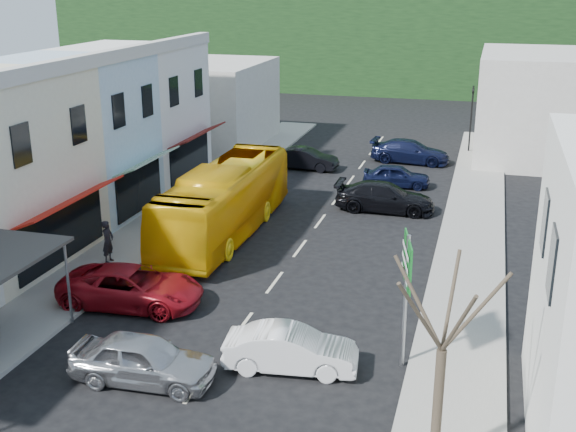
# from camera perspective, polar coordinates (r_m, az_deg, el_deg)

# --- Properties ---
(ground) EXTENTS (120.00, 120.00, 0.00)m
(ground) POSITION_cam_1_polar(r_m,az_deg,el_deg) (25.93, -3.64, -8.67)
(ground) COLOR black
(ground) RESTS_ON ground
(sidewalk_left) EXTENTS (3.00, 52.00, 0.15)m
(sidewalk_left) POSITION_cam_1_polar(r_m,az_deg,el_deg) (37.13, -9.51, -0.25)
(sidewalk_left) COLOR gray
(sidewalk_left) RESTS_ON ground
(sidewalk_right) EXTENTS (3.00, 52.00, 0.15)m
(sidewalk_right) POSITION_cam_1_polar(r_m,az_deg,el_deg) (33.82, 14.22, -2.45)
(sidewalk_right) COLOR gray
(sidewalk_right) RESTS_ON ground
(shopfront_row) EXTENTS (8.25, 30.00, 8.00)m
(shopfront_row) POSITION_cam_1_polar(r_m,az_deg,el_deg) (34.46, -20.96, 4.11)
(shopfront_row) COLOR silver
(shopfront_row) RESTS_ON ground
(distant_block_left) EXTENTS (8.00, 10.00, 6.00)m
(distant_block_left) POSITION_cam_1_polar(r_m,az_deg,el_deg) (53.33, -6.37, 8.81)
(distant_block_left) COLOR #B7B2A8
(distant_block_left) RESTS_ON ground
(distant_block_right) EXTENTS (8.00, 12.00, 7.00)m
(distant_block_right) POSITION_cam_1_polar(r_m,az_deg,el_deg) (52.49, 19.22, 8.31)
(distant_block_right) COLOR #B7B2A8
(distant_block_right) RESTS_ON ground
(hillside) EXTENTS (80.00, 26.00, 14.00)m
(hillside) POSITION_cam_1_polar(r_m,az_deg,el_deg) (87.46, 9.97, 14.82)
(hillside) COLOR black
(hillside) RESTS_ON ground
(bus) EXTENTS (2.53, 11.61, 3.10)m
(bus) POSITION_cam_1_polar(r_m,az_deg,el_deg) (34.37, -5.02, 1.00)
(bus) COLOR #F7B80B
(bus) RESTS_ON ground
(car_silver) EXTENTS (4.48, 1.99, 1.40)m
(car_silver) POSITION_cam_1_polar(r_m,az_deg,el_deg) (22.73, -11.37, -11.18)
(car_silver) COLOR #ABACB0
(car_silver) RESTS_ON ground
(car_white) EXTENTS (4.59, 2.33, 1.40)m
(car_white) POSITION_cam_1_polar(r_m,az_deg,el_deg) (22.95, 0.23, -10.48)
(car_white) COLOR silver
(car_white) RESTS_ON ground
(car_red) EXTENTS (4.72, 2.22, 1.40)m
(car_red) POSITION_cam_1_polar(r_m,az_deg,el_deg) (27.75, -12.25, -5.59)
(car_red) COLOR maroon
(car_red) RESTS_ON ground
(car_black_near) EXTENTS (4.52, 1.89, 1.40)m
(car_black_near) POSITION_cam_1_polar(r_m,az_deg,el_deg) (38.32, 7.66, 1.42)
(car_black_near) COLOR black
(car_black_near) RESTS_ON ground
(car_navy_mid) EXTENTS (4.54, 2.19, 1.40)m
(car_navy_mid) POSITION_cam_1_polar(r_m,az_deg,el_deg) (42.85, 8.57, 3.20)
(car_navy_mid) COLOR black
(car_navy_mid) RESTS_ON ground
(car_black_far) EXTENTS (4.47, 1.98, 1.40)m
(car_black_far) POSITION_cam_1_polar(r_m,az_deg,el_deg) (46.36, 1.38, 4.56)
(car_black_far) COLOR black
(car_black_far) RESTS_ON ground
(car_navy_far) EXTENTS (4.62, 2.16, 1.40)m
(car_navy_far) POSITION_cam_1_polar(r_m,az_deg,el_deg) (48.74, 9.63, 4.99)
(car_navy_far) COLOR black
(car_navy_far) RESTS_ON ground
(pedestrian_left) EXTENTS (0.41, 0.61, 1.70)m
(pedestrian_left) POSITION_cam_1_polar(r_m,az_deg,el_deg) (31.66, -14.03, -2.09)
(pedestrian_left) COLOR black
(pedestrian_left) RESTS_ON sidewalk_left
(direction_sign) EXTENTS (1.06, 2.08, 4.42)m
(direction_sign) POSITION_cam_1_polar(r_m,az_deg,el_deg) (22.74, 9.25, -6.75)
(direction_sign) COLOR #0D5F1C
(direction_sign) RESTS_ON ground
(street_tree) EXTENTS (2.46, 2.46, 6.72)m
(street_tree) POSITION_cam_1_polar(r_m,az_deg,el_deg) (17.79, 12.06, -10.31)
(street_tree) COLOR #33291F
(street_tree) RESTS_ON ground
(traffic_signal) EXTENTS (0.49, 0.95, 4.70)m
(traffic_signal) POSITION_cam_1_polar(r_m,az_deg,el_deg) (51.98, 14.26, 7.38)
(traffic_signal) COLOR black
(traffic_signal) RESTS_ON ground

